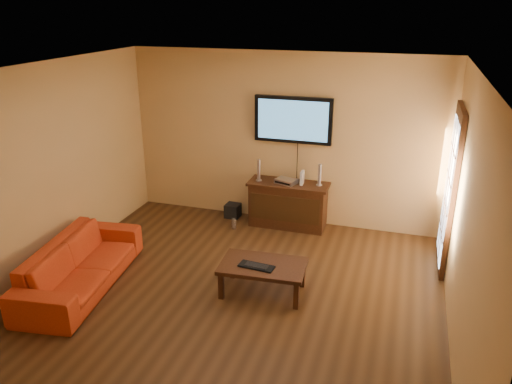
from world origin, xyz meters
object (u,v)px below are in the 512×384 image
at_px(speaker_right, 320,176).
at_px(sofa, 80,257).
at_px(av_receiver, 286,181).
at_px(media_console, 288,204).
at_px(game_console, 302,178).
at_px(bottle, 234,224).
at_px(speaker_left, 259,171).
at_px(coffee_table, 263,268).
at_px(keyboard, 256,266).
at_px(television, 293,120).
at_px(subwoofer, 233,211).

bearing_deg(speaker_right, sofa, -134.35).
bearing_deg(speaker_right, av_receiver, -172.86).
height_order(media_console, game_console, game_console).
xyz_separation_m(speaker_right, bottle, (-1.25, -0.42, -0.79)).
height_order(speaker_left, game_console, speaker_left).
xyz_separation_m(coffee_table, av_receiver, (-0.22, 1.98, 0.42)).
relative_size(media_console, keyboard, 2.83).
bearing_deg(bottle, av_receiver, 25.60).
height_order(media_console, speaker_right, speaker_right).
height_order(speaker_left, speaker_right, speaker_left).
bearing_deg(media_console, sofa, -128.84).
height_order(television, bottle, television).
relative_size(speaker_left, av_receiver, 1.12).
distance_m(television, speaker_left, 0.96).
relative_size(coffee_table, speaker_left, 3.06).
height_order(sofa, speaker_right, speaker_right).
distance_m(television, av_receiver, 0.95).
relative_size(coffee_table, keyboard, 2.42).
relative_size(television, coffee_table, 1.13).
height_order(media_console, av_receiver, av_receiver).
distance_m(television, bottle, 1.87).
bearing_deg(speaker_left, av_receiver, 1.21).
distance_m(television, game_console, 0.90).
xyz_separation_m(speaker_right, game_console, (-0.26, -0.03, -0.05)).
height_order(speaker_right, keyboard, speaker_right).
bearing_deg(coffee_table, bottle, 120.73).
distance_m(sofa, bottle, 2.51).
xyz_separation_m(coffee_table, subwoofer, (-1.14, 2.06, -0.23)).
bearing_deg(subwoofer, speaker_right, 2.78).
bearing_deg(speaker_left, keyboard, -73.62).
bearing_deg(av_receiver, bottle, -137.04).
relative_size(coffee_table, av_receiver, 3.44).
bearing_deg(speaker_right, bottle, -161.43).
distance_m(television, keyboard, 2.63).
bearing_deg(media_console, speaker_right, 4.77).
height_order(speaker_left, av_receiver, speaker_left).
relative_size(subwoofer, keyboard, 0.52).
relative_size(television, av_receiver, 3.87).
xyz_separation_m(television, keyboard, (0.13, -2.29, -1.28)).
xyz_separation_m(av_receiver, subwoofer, (-0.92, 0.08, -0.65)).
bearing_deg(bottle, speaker_left, 48.89).
distance_m(coffee_table, speaker_right, 2.13).
xyz_separation_m(sofa, game_console, (2.25, 2.55, 0.43)).
bearing_deg(bottle, game_console, 21.77).
xyz_separation_m(bottle, keyboard, (0.91, -1.71, 0.31)).
bearing_deg(media_console, coffee_table, -84.75).
distance_m(media_console, speaker_right, 0.70).
bearing_deg(speaker_left, media_console, 4.01).
bearing_deg(coffee_table, av_receiver, 96.25).
distance_m(media_console, coffee_table, 2.01).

